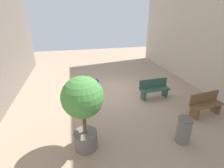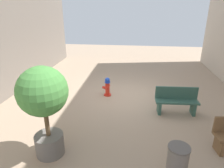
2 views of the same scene
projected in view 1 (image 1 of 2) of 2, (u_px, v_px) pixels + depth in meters
ground_plane at (111, 91)px, 9.16m from camera, size 23.40×23.40×0.00m
fire_hydrant at (97, 86)px, 8.74m from camera, size 0.39×0.42×0.81m
bench_near at (154, 89)px, 8.23m from camera, size 1.50×0.51×0.95m
bench_far at (205, 104)px, 6.83m from camera, size 1.48×0.61×0.95m
planter_tree at (83, 104)px, 4.71m from camera, size 1.19×1.19×2.36m
trash_bin at (184, 130)px, 5.37m from camera, size 0.47×0.47×0.89m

